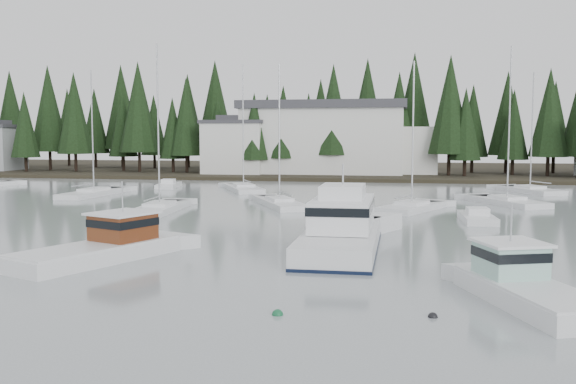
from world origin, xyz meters
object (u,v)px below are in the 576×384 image
Objects in this scene: lobster_boat_brown at (102,250)px; harbor_inn at (337,138)px; cabin_cruiser_center at (342,234)px; sailboat_6 at (160,210)px; runabout_1 at (477,220)px; house_west at (235,146)px; sailboat_4 at (530,192)px; sailboat_1 at (507,203)px; sailboat_5 at (94,195)px; runabout_3 at (168,186)px; sailboat_3 at (279,205)px; lobster_boat_teal at (525,290)px; sailboat_0 at (412,209)px; sailboat_9 at (244,190)px.

harbor_inn is at bearing 18.49° from lobster_boat_brown.
sailboat_6 reaches higher than cabin_cruiser_center.
runabout_1 is at bearing -25.52° from lobster_boat_brown.
sailboat_4 is at bearing -27.87° from house_west.
cabin_cruiser_center is 28.58m from sailboat_1.
house_west is 1.76× the size of runabout_1.
harbor_inn is at bearing -28.05° from sailboat_5.
sailboat_1 is 2.70× the size of runabout_3.
lobster_boat_brown reaches higher than runabout_3.
sailboat_4 is at bearing -10.56° from lobster_boat_brown.
sailboat_3 is at bearing -103.16° from sailboat_5.
sailboat_4 is (9.01, 48.82, -0.42)m from lobster_boat_teal.
lobster_boat_teal is 23.19m from runabout_1.
sailboat_6 is (-33.42, -23.80, 0.00)m from sailboat_4.
lobster_boat_brown is 1.72× the size of runabout_3.
lobster_boat_brown is at bearing 145.00° from sailboat_3.
sailboat_1 reaches higher than sailboat_3.
sailboat_4 is 46.96m from sailboat_5.
sailboat_1 is at bearing 135.89° from sailboat_4.
sailboat_1 is at bearing -102.50° from sailboat_3.
harbor_inn is 42.19m from sailboat_3.
sailboat_0 is 0.87× the size of sailboat_1.
sailboat_0 is 0.95× the size of sailboat_4.
sailboat_0 is at bearing -123.20° from sailboat_3.
sailboat_5 is 16.29m from sailboat_9.
sailboat_4 is at bearing -45.08° from harbor_inn.
sailboat_5 is 2.49× the size of runabout_1.
house_west is 65.42m from lobster_boat_brown.
sailboat_0 is 7.87m from runabout_1.
house_west is at bearing 36.50° from sailboat_4.
lobster_boat_teal is at bearing -140.16° from sailboat_6.
sailboat_3 is 24.00m from runabout_3.
harbor_inn is 2.32× the size of cabin_cruiser_center.
runabout_1 is (4.64, -6.35, 0.06)m from sailboat_0.
cabin_cruiser_center is 12.88m from lobster_boat_teal.
sailboat_3 is (-11.57, 1.41, -0.00)m from sailboat_0.
sailboat_9 is at bearing -0.49° from sailboat_3.
harbor_inn is 30.92m from runabout_3.
runabout_3 is at bearing 65.61° from sailboat_4.
runabout_3 is (4.04, 10.82, 0.07)m from sailboat_5.
runabout_3 is (-12.94, 43.00, -0.37)m from lobster_boat_brown.
runabout_3 is at bearing -96.80° from house_west.
lobster_boat_brown is 1.19× the size of lobster_boat_teal.
lobster_boat_brown is (-4.66, -67.80, -5.27)m from harbor_inn.
sailboat_0 is at bearing -11.99° from cabin_cruiser_center.
sailboat_5 is at bearing 47.36° from sailboat_3.
lobster_boat_teal is at bearing -142.74° from cabin_cruiser_center.
harbor_inn is at bearing 19.29° from sailboat_4.
lobster_boat_teal is at bearing -147.69° from sailboat_0.
harbor_inn is 2.25× the size of sailboat_3.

